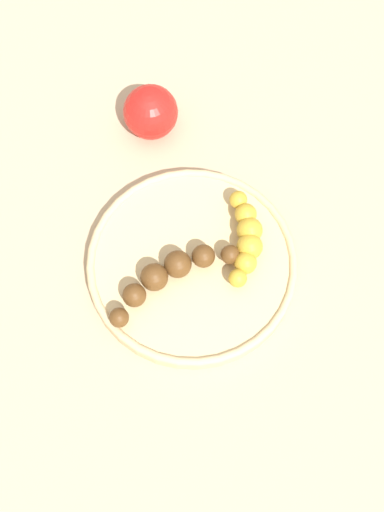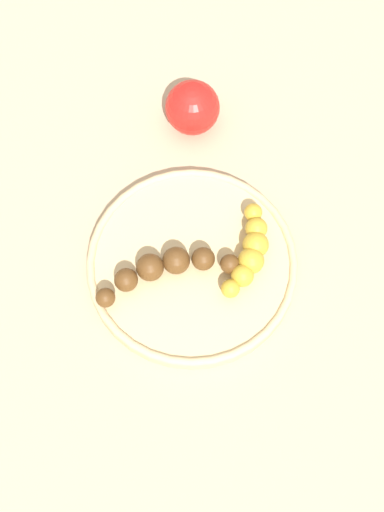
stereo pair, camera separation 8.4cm
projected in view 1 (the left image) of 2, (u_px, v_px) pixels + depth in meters
The scene contains 5 objects.
ground_plane at pixel (192, 268), 0.88m from camera, with size 2.40×2.40×0.00m, color tan.
fruit_bowl at pixel (192, 264), 0.87m from camera, with size 0.26×0.26×0.02m.
banana_overripe at pixel (169, 275), 0.84m from camera, with size 0.16×0.10×0.03m.
banana_spotted at pixel (246, 238), 0.86m from camera, with size 0.05×0.13×0.03m.
apple_red at pixel (151, 112), 0.92m from camera, with size 0.07×0.07×0.07m, color red.
Camera 1 is at (0.02, 0.32, 0.82)m, focal length 49.86 mm.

